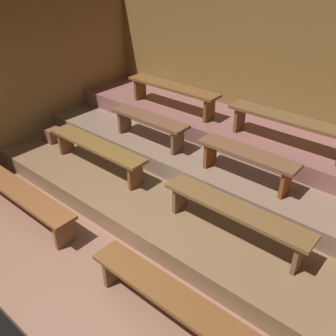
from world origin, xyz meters
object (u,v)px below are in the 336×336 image
object	(u,v)px
bench_middle_right	(247,158)
bench_lower_right	(235,213)
bench_floor_left	(14,190)
bench_middle_left	(149,122)
bench_upper_right	(289,123)
bench_lower_left	(97,148)
bench_floor_right	(192,313)
bench_upper_left	(172,90)
wooden_crate_lower	(52,134)

from	to	relation	value
bench_middle_right	bench_lower_right	bearing A→B (deg)	-67.15
bench_floor_left	bench_middle_left	size ratio (longest dim) A/B	1.74
bench_lower_right	bench_upper_right	size ratio (longest dim) A/B	1.04
bench_lower_left	bench_upper_right	world-z (taller)	bench_upper_right
bench_lower_right	bench_middle_right	bearing A→B (deg)	112.85
bench_floor_left	bench_floor_right	world-z (taller)	same
bench_floor_right	bench_lower_left	bearing A→B (deg)	155.80
bench_middle_right	bench_upper_left	world-z (taller)	bench_upper_left
bench_middle_left	wooden_crate_lower	world-z (taller)	bench_middle_left
bench_lower_right	wooden_crate_lower	world-z (taller)	bench_lower_right
bench_floor_left	wooden_crate_lower	bearing A→B (deg)	127.47
bench_upper_left	wooden_crate_lower	bearing A→B (deg)	-135.03
bench_lower_right	wooden_crate_lower	bearing A→B (deg)	178.64
bench_lower_right	bench_upper_right	xyz separation A→B (m)	(-0.16, 1.56, 0.52)
bench_upper_right	wooden_crate_lower	distance (m)	3.91
bench_middle_right	wooden_crate_lower	distance (m)	3.47
bench_lower_right	bench_middle_left	xyz separation A→B (m)	(-2.05, 0.80, 0.25)
bench_floor_left	bench_middle_left	distance (m)	2.18
bench_middle_left	bench_upper_right	size ratio (longest dim) A/B	0.78
bench_floor_left	wooden_crate_lower	size ratio (longest dim) A/B	9.90
bench_upper_right	bench_floor_left	bearing A→B (deg)	-132.47
bench_floor_right	bench_upper_left	xyz separation A→B (m)	(-2.54, 2.78, 0.78)
bench_lower_right	bench_upper_left	world-z (taller)	bench_upper_left
bench_middle_right	bench_floor_right	bearing A→B (deg)	-71.96
bench_upper_left	bench_middle_left	bearing A→B (deg)	-77.09
bench_lower_right	bench_middle_right	world-z (taller)	bench_middle_right
bench_floor_right	bench_middle_right	world-z (taller)	bench_middle_right
bench_lower_right	bench_middle_left	world-z (taller)	bench_middle_left
bench_upper_left	bench_upper_right	xyz separation A→B (m)	(2.07, 0.00, 0.00)
wooden_crate_lower	bench_lower_right	bearing A→B (deg)	-1.36
bench_floor_right	bench_middle_left	world-z (taller)	bench_middle_left
wooden_crate_lower	bench_floor_right	bearing A→B (deg)	-17.95
bench_upper_right	wooden_crate_lower	xyz separation A→B (m)	(-3.54, -1.48, -0.74)
bench_upper_left	bench_upper_right	world-z (taller)	same
bench_middle_left	bench_lower_right	bearing A→B (deg)	-21.26
bench_upper_left	wooden_crate_lower	size ratio (longest dim) A/B	7.31
bench_middle_right	bench_upper_right	world-z (taller)	bench_upper_right
bench_floor_left	bench_upper_right	xyz separation A→B (m)	(2.54, 2.78, 0.78)
bench_upper_left	bench_lower_right	bearing A→B (deg)	-35.11
bench_middle_left	bench_lower_left	bearing A→B (deg)	-112.85
bench_lower_left	wooden_crate_lower	distance (m)	1.34
bench_lower_left	bench_middle_right	size ratio (longest dim) A/B	1.34
bench_lower_left	bench_lower_right	size ratio (longest dim) A/B	1.00
bench_upper_right	bench_upper_left	bearing A→B (deg)	180.00
bench_floor_left	bench_upper_left	size ratio (longest dim) A/B	1.35
bench_floor_left	bench_upper_left	distance (m)	2.93
bench_lower_right	bench_middle_right	xyz separation A→B (m)	(-0.34, 0.80, 0.25)
bench_lower_right	bench_upper_right	distance (m)	1.66
bench_floor_left	bench_upper_right	world-z (taller)	bench_upper_right
bench_lower_left	bench_upper_right	distance (m)	2.77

